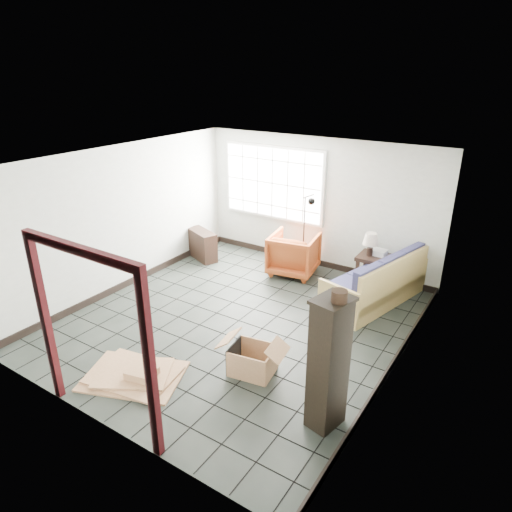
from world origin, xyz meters
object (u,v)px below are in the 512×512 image
Objects in this scene: futon_sofa at (378,285)px; side_table at (374,261)px; armchair at (294,252)px; tall_shelf at (329,363)px.

side_table is (-0.30, 0.58, 0.17)m from futon_sofa.
futon_sofa is 2.47× the size of armchair.
side_table is 3.83m from tall_shelf.
armchair is 0.56× the size of tall_shelf.
armchair reaches higher than side_table.
tall_shelf reaches higher than armchair.
armchair is 1.54m from side_table.
armchair is 4.17m from tall_shelf.
tall_shelf is at bearing -78.05° from side_table.
side_table is at bearing 131.47° from futon_sofa.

